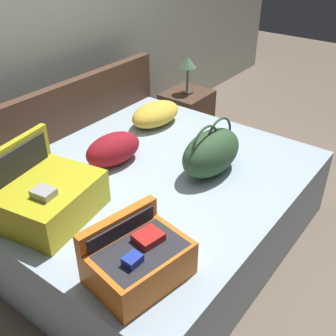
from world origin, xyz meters
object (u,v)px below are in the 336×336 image
Objects in this scene: hard_case_medium at (138,260)px; duffel_bag at (211,152)px; hard_case_large at (47,196)px; table_lamp at (188,65)px; pillow_near_headboard at (113,149)px; pillow_center_head at (156,114)px; nightstand at (186,118)px; bed at (153,205)px.

duffel_bag is (1.01, 0.23, 0.04)m from hard_case_medium.
table_lamp is at bearing 1.47° from hard_case_large.
pillow_center_head is (0.66, 0.15, -0.02)m from pillow_near_headboard.
duffel_bag reaches higher than pillow_near_headboard.
duffel_bag is 0.98× the size of nightstand.
hard_case_large is at bearing -168.04° from nightstand.
pillow_center_head is (1.31, 0.26, -0.04)m from hard_case_large.
pillow_center_head reaches higher than bed.
pillow_near_headboard is at bearing 97.47° from bed.
duffel_bag is at bearing -138.82° from nightstand.
duffel_bag is at bearing -37.97° from hard_case_large.
bed is 3.34× the size of hard_case_large.
table_lamp is (2.06, 1.15, 0.17)m from hard_case_medium.
table_lamp is (0.00, 0.00, 0.54)m from nightstand.
duffel_bag is at bearing -115.17° from pillow_center_head.
bed is 0.85m from pillow_center_head.
bed is 1.46m from nightstand.
hard_case_large is 1.15× the size of nightstand.
bed is 4.90× the size of pillow_near_headboard.
duffel_bag is 1.11× the size of pillow_center_head.
hard_case_medium is 2.39m from nightstand.
pillow_center_head is at bearing 0.62° from hard_case_large.
hard_case_medium is at bearing -144.24° from pillow_center_head.
hard_case_large is 0.66m from pillow_near_headboard.
hard_case_medium reaches higher than nightstand.
pillow_center_head is 1.36× the size of table_lamp.
hard_case_large is 2.09m from nightstand.
pillow_center_head is at bearing 64.83° from duffel_bag.
pillow_center_head is at bearing 36.82° from bed.
bed is 3.95× the size of duffel_bag.
pillow_near_headboard reaches higher than pillow_center_head.
bed is 1.56m from table_lamp.
hard_case_large reaches higher than pillow_center_head.
pillow_center_head is at bearing 12.79° from pillow_near_headboard.
nightstand is at bearing 13.54° from pillow_center_head.
nightstand is at bearing 0.00° from table_lamp.
hard_case_medium reaches higher than pillow_center_head.
bed is at bearing -143.18° from pillow_center_head.
bed is at bearing 131.79° from duffel_bag.
bed is 0.57m from duffel_bag.
pillow_near_headboard is at bearing -1.10° from hard_case_large.
bed is 0.99m from hard_case_medium.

